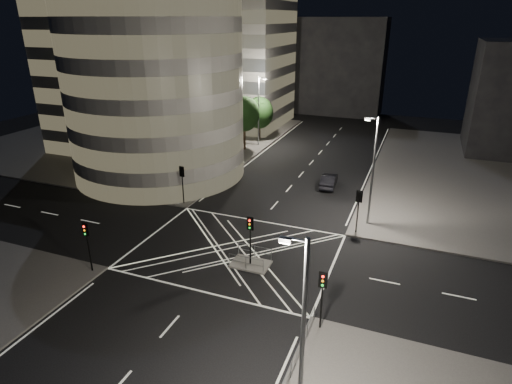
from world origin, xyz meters
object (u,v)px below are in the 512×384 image
at_px(central_island, 250,264).
at_px(traffic_signal_nr, 322,290).
at_px(street_lamp_left_far, 259,109).
at_px(street_lamp_right_near, 302,334).
at_px(traffic_signal_fr, 359,204).
at_px(street_lamp_right_far, 373,168).
at_px(sedan, 329,181).
at_px(traffic_signal_island, 250,232).
at_px(traffic_signal_fl, 182,178).
at_px(street_lamp_left_near, 200,139).
at_px(traffic_signal_nl, 87,238).

xyz_separation_m(central_island, traffic_signal_nr, (6.80, -5.30, 2.84)).
height_order(street_lamp_left_far, street_lamp_right_near, same).
bearing_deg(traffic_signal_fr, street_lamp_right_far, 73.89).
bearing_deg(street_lamp_right_near, sedan, 99.84).
bearing_deg(traffic_signal_island, traffic_signal_fl, 142.46).
xyz_separation_m(street_lamp_left_near, street_lamp_left_far, (0.00, 18.00, 0.00)).
bearing_deg(traffic_signal_nl, traffic_signal_fl, 90.00).
height_order(central_island, traffic_signal_nr, traffic_signal_nr).
relative_size(traffic_signal_nl, street_lamp_right_near, 0.40).
height_order(traffic_signal_fr, street_lamp_right_near, street_lamp_right_near).
xyz_separation_m(traffic_signal_nl, street_lamp_left_near, (-0.64, 18.80, 2.63)).
xyz_separation_m(traffic_signal_fr, sedan, (-4.77, 10.39, -2.17)).
xyz_separation_m(central_island, traffic_signal_island, (0.00, 0.00, 2.84)).
bearing_deg(central_island, traffic_signal_island, 0.00).
xyz_separation_m(traffic_signal_island, street_lamp_left_near, (-11.44, 13.50, 2.63)).
distance_m(traffic_signal_fl, street_lamp_left_far, 23.36).
xyz_separation_m(street_lamp_right_far, street_lamp_right_near, (0.00, -23.00, 0.00)).
bearing_deg(traffic_signal_fr, traffic_signal_island, -129.33).
bearing_deg(street_lamp_left_far, sedan, -43.58).
bearing_deg(street_lamp_right_near, traffic_signal_nr, 95.04).
distance_m(traffic_signal_fr, street_lamp_right_far, 3.48).
xyz_separation_m(traffic_signal_island, sedan, (2.03, 18.69, -2.17)).
relative_size(traffic_signal_nl, sedan, 0.89).
relative_size(traffic_signal_island, sedan, 0.89).
bearing_deg(traffic_signal_nl, sedan, 61.86).
bearing_deg(traffic_signal_fl, sedan, 38.99).
bearing_deg(central_island, traffic_signal_fr, 50.67).
distance_m(traffic_signal_fr, street_lamp_right_near, 20.97).
distance_m(street_lamp_right_far, street_lamp_right_near, 23.00).
height_order(street_lamp_left_near, street_lamp_right_far, same).
distance_m(traffic_signal_nl, traffic_signal_island, 12.03).
bearing_deg(traffic_signal_fl, street_lamp_left_far, 91.57).
distance_m(street_lamp_left_far, street_lamp_right_far, 28.23).
relative_size(traffic_signal_island, street_lamp_right_far, 0.40).
height_order(traffic_signal_fl, street_lamp_left_far, street_lamp_left_far).
height_order(street_lamp_right_near, sedan, street_lamp_right_near).
height_order(traffic_signal_fr, traffic_signal_nr, same).
bearing_deg(traffic_signal_fl, traffic_signal_nl, -90.00).
bearing_deg(street_lamp_right_far, central_island, -125.30).
xyz_separation_m(traffic_signal_fl, sedan, (12.83, 10.39, -2.17)).
bearing_deg(street_lamp_left_near, traffic_signal_fl, -83.03).
xyz_separation_m(traffic_signal_nr, street_lamp_left_near, (-18.24, 18.80, 2.63)).
xyz_separation_m(traffic_signal_nr, sedan, (-4.77, 23.99, -2.17)).
relative_size(central_island, traffic_signal_island, 0.75).
height_order(traffic_signal_fl, traffic_signal_nl, same).
relative_size(street_lamp_left_far, street_lamp_right_near, 1.00).
xyz_separation_m(traffic_signal_fl, traffic_signal_fr, (17.60, 0.00, 0.00)).
xyz_separation_m(traffic_signal_fl, traffic_signal_island, (10.80, -8.30, 0.00)).
bearing_deg(traffic_signal_fl, street_lamp_right_near, -48.76).
bearing_deg(traffic_signal_island, sedan, 83.80).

